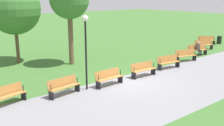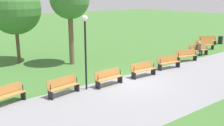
{
  "view_description": "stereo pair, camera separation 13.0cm",
  "coord_description": "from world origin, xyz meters",
  "px_view_note": "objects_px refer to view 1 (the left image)",
  "views": [
    {
      "loc": [
        10.09,
        11.2,
        4.98
      ],
      "look_at": [
        0.0,
        -1.53,
        0.8
      ],
      "focal_mm": 42.43,
      "sensor_mm": 36.0,
      "label": 1
    },
    {
      "loc": [
        9.98,
        11.28,
        4.98
      ],
      "look_at": [
        0.0,
        -1.53,
        0.8
      ],
      "focal_mm": 42.43,
      "sensor_mm": 36.0,
      "label": 2
    }
  ],
  "objects_px": {
    "bench_1": "(204,44)",
    "tree_0": "(14,8)",
    "bench_8": "(7,95)",
    "person_seated": "(198,48)",
    "bench_4": "(168,62)",
    "bench_0": "(206,40)",
    "lamp_post": "(86,39)",
    "bench_5": "(143,69)",
    "bench_6": "(109,77)",
    "bench_7": "(64,86)",
    "trash_bin": "(219,40)",
    "tree_1": "(69,0)",
    "bench_2": "(197,49)",
    "bench_3": "(186,55)"
  },
  "relations": [
    {
      "from": "tree_0",
      "to": "bench_5",
      "type": "bearing_deg",
      "value": 120.25
    },
    {
      "from": "bench_1",
      "to": "tree_0",
      "type": "bearing_deg",
      "value": 3.96
    },
    {
      "from": "bench_3",
      "to": "bench_7",
      "type": "relative_size",
      "value": 1.01
    },
    {
      "from": "bench_0",
      "to": "person_seated",
      "type": "bearing_deg",
      "value": 55.98
    },
    {
      "from": "bench_7",
      "to": "person_seated",
      "type": "xyz_separation_m",
      "value": [
        -13.43,
        -1.14,
        0.16
      ]
    },
    {
      "from": "bench_2",
      "to": "bench_3",
      "type": "height_order",
      "value": "same"
    },
    {
      "from": "bench_1",
      "to": "bench_6",
      "type": "relative_size",
      "value": 1.01
    },
    {
      "from": "bench_8",
      "to": "lamp_post",
      "type": "height_order",
      "value": "lamp_post"
    },
    {
      "from": "bench_0",
      "to": "bench_4",
      "type": "distance_m",
      "value": 10.85
    },
    {
      "from": "lamp_post",
      "to": "trash_bin",
      "type": "bearing_deg",
      "value": -170.68
    },
    {
      "from": "bench_7",
      "to": "person_seated",
      "type": "height_order",
      "value": "person_seated"
    },
    {
      "from": "bench_1",
      "to": "bench_7",
      "type": "height_order",
      "value": "same"
    },
    {
      "from": "bench_0",
      "to": "trash_bin",
      "type": "bearing_deg",
      "value": -169.87
    },
    {
      "from": "bench_8",
      "to": "person_seated",
      "type": "height_order",
      "value": "person_seated"
    },
    {
      "from": "bench_1",
      "to": "tree_0",
      "type": "relative_size",
      "value": 0.3
    },
    {
      "from": "bench_3",
      "to": "bench_6",
      "type": "bearing_deg",
      "value": 19.18
    },
    {
      "from": "trash_bin",
      "to": "bench_4",
      "type": "bearing_deg",
      "value": 14.28
    },
    {
      "from": "bench_1",
      "to": "tree_1",
      "type": "distance_m",
      "value": 13.51
    },
    {
      "from": "bench_0",
      "to": "bench_5",
      "type": "relative_size",
      "value": 0.99
    },
    {
      "from": "tree_1",
      "to": "bench_8",
      "type": "bearing_deg",
      "value": 37.43
    },
    {
      "from": "bench_1",
      "to": "bench_4",
      "type": "relative_size",
      "value": 0.99
    },
    {
      "from": "bench_8",
      "to": "person_seated",
      "type": "xyz_separation_m",
      "value": [
        -16.11,
        -0.63,
        0.16
      ]
    },
    {
      "from": "bench_4",
      "to": "bench_7",
      "type": "distance_m",
      "value": 8.16
    },
    {
      "from": "tree_0",
      "to": "bench_4",
      "type": "bearing_deg",
      "value": 133.08
    },
    {
      "from": "bench_4",
      "to": "person_seated",
      "type": "distance_m",
      "value": 5.39
    },
    {
      "from": "bench_5",
      "to": "bench_8",
      "type": "xyz_separation_m",
      "value": [
        8.12,
        -0.78,
        0.0
      ]
    },
    {
      "from": "bench_3",
      "to": "bench_6",
      "type": "height_order",
      "value": "same"
    },
    {
      "from": "bench_0",
      "to": "bench_6",
      "type": "bearing_deg",
      "value": 43.83
    },
    {
      "from": "bench_2",
      "to": "bench_6",
      "type": "distance_m",
      "value": 10.85
    },
    {
      "from": "bench_3",
      "to": "bench_4",
      "type": "distance_m",
      "value": 2.73
    },
    {
      "from": "bench_6",
      "to": "lamp_post",
      "type": "height_order",
      "value": "lamp_post"
    },
    {
      "from": "trash_bin",
      "to": "bench_1",
      "type": "bearing_deg",
      "value": 9.99
    },
    {
      "from": "bench_1",
      "to": "lamp_post",
      "type": "bearing_deg",
      "value": 33.83
    },
    {
      "from": "person_seated",
      "to": "tree_1",
      "type": "xyz_separation_m",
      "value": [
        9.95,
        -4.08,
        4.02
      ]
    },
    {
      "from": "bench_0",
      "to": "bench_5",
      "type": "bearing_deg",
      "value": 46.56
    },
    {
      "from": "bench_5",
      "to": "bench_7",
      "type": "height_order",
      "value": "same"
    },
    {
      "from": "bench_0",
      "to": "bench_7",
      "type": "xyz_separation_m",
      "value": [
        18.41,
        3.55,
        0.0
      ]
    },
    {
      "from": "bench_1",
      "to": "bench_8",
      "type": "relative_size",
      "value": 0.99
    },
    {
      "from": "bench_0",
      "to": "bench_6",
      "type": "height_order",
      "value": "same"
    },
    {
      "from": "bench_6",
      "to": "bench_0",
      "type": "bearing_deg",
      "value": -169.09
    },
    {
      "from": "bench_3",
      "to": "bench_6",
      "type": "distance_m",
      "value": 8.16
    },
    {
      "from": "bench_8",
      "to": "bench_1",
      "type": "bearing_deg",
      "value": 171.74
    },
    {
      "from": "bench_2",
      "to": "bench_8",
      "type": "relative_size",
      "value": 1.0
    },
    {
      "from": "bench_6",
      "to": "tree_0",
      "type": "bearing_deg",
      "value": -78.25
    },
    {
      "from": "bench_2",
      "to": "bench_5",
      "type": "height_order",
      "value": "same"
    },
    {
      "from": "bench_7",
      "to": "lamp_post",
      "type": "distance_m",
      "value": 2.68
    },
    {
      "from": "bench_0",
      "to": "lamp_post",
      "type": "distance_m",
      "value": 17.57
    },
    {
      "from": "bench_2",
      "to": "tree_1",
      "type": "xyz_separation_m",
      "value": [
        9.98,
        -3.94,
        4.18
      ]
    },
    {
      "from": "bench_8",
      "to": "trash_bin",
      "type": "relative_size",
      "value": 2.25
    },
    {
      "from": "tree_0",
      "to": "trash_bin",
      "type": "xyz_separation_m",
      "value": [
        -19.39,
        5.15,
        -3.64
      ]
    }
  ]
}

